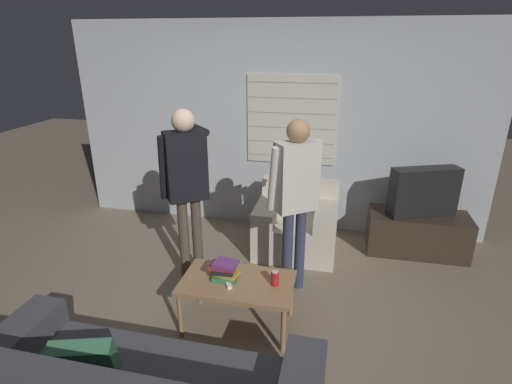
{
  "coord_description": "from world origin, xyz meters",
  "views": [
    {
      "loc": [
        0.81,
        -2.81,
        2.32
      ],
      "look_at": [
        0.08,
        0.56,
        1.0
      ],
      "focal_mm": 28.0,
      "sensor_mm": 36.0,
      "label": 1
    }
  ],
  "objects_px": {
    "person_right_standing": "(295,188)",
    "spare_remote": "(228,284)",
    "person_left_standing": "(186,176)",
    "book_stack": "(225,270)",
    "tv": "(424,192)",
    "armchair_beige": "(297,224)",
    "coffee_table": "(237,286)",
    "soda_can": "(275,278)"
  },
  "relations": [
    {
      "from": "coffee_table",
      "to": "armchair_beige",
      "type": "bearing_deg",
      "value": 77.39
    },
    {
      "from": "tv",
      "to": "book_stack",
      "type": "bearing_deg",
      "value": 20.96
    },
    {
      "from": "armchair_beige",
      "to": "soda_can",
      "type": "distance_m",
      "value": 1.47
    },
    {
      "from": "tv",
      "to": "person_left_standing",
      "type": "distance_m",
      "value": 2.59
    },
    {
      "from": "tv",
      "to": "book_stack",
      "type": "xyz_separation_m",
      "value": [
        -1.8,
        -1.66,
        -0.23
      ]
    },
    {
      "from": "armchair_beige",
      "to": "spare_remote",
      "type": "xyz_separation_m",
      "value": [
        -0.38,
        -1.54,
        0.15
      ]
    },
    {
      "from": "person_left_standing",
      "to": "soda_can",
      "type": "height_order",
      "value": "person_left_standing"
    },
    {
      "from": "coffee_table",
      "to": "tv",
      "type": "height_order",
      "value": "tv"
    },
    {
      "from": "person_right_standing",
      "to": "soda_can",
      "type": "bearing_deg",
      "value": -132.24
    },
    {
      "from": "coffee_table",
      "to": "tv",
      "type": "distance_m",
      "value": 2.41
    },
    {
      "from": "coffee_table",
      "to": "spare_remote",
      "type": "height_order",
      "value": "spare_remote"
    },
    {
      "from": "person_right_standing",
      "to": "book_stack",
      "type": "bearing_deg",
      "value": -163.67
    },
    {
      "from": "tv",
      "to": "spare_remote",
      "type": "height_order",
      "value": "tv"
    },
    {
      "from": "person_right_standing",
      "to": "spare_remote",
      "type": "xyz_separation_m",
      "value": [
        -0.44,
        -0.73,
        -0.61
      ]
    },
    {
      "from": "person_left_standing",
      "to": "person_right_standing",
      "type": "xyz_separation_m",
      "value": [
        1.04,
        0.03,
        -0.05
      ]
    },
    {
      "from": "coffee_table",
      "to": "book_stack",
      "type": "xyz_separation_m",
      "value": [
        -0.11,
        0.02,
        0.12
      ]
    },
    {
      "from": "person_left_standing",
      "to": "book_stack",
      "type": "xyz_separation_m",
      "value": [
        0.54,
        -0.61,
        -0.59
      ]
    },
    {
      "from": "person_left_standing",
      "to": "book_stack",
      "type": "height_order",
      "value": "person_left_standing"
    },
    {
      "from": "person_left_standing",
      "to": "spare_remote",
      "type": "bearing_deg",
      "value": -84.07
    },
    {
      "from": "tv",
      "to": "person_left_standing",
      "type": "relative_size",
      "value": 0.44
    },
    {
      "from": "tv",
      "to": "spare_remote",
      "type": "relative_size",
      "value": 5.77
    },
    {
      "from": "person_right_standing",
      "to": "book_stack",
      "type": "distance_m",
      "value": 0.97
    },
    {
      "from": "armchair_beige",
      "to": "tv",
      "type": "xyz_separation_m",
      "value": [
        1.36,
        0.2,
        0.44
      ]
    },
    {
      "from": "armchair_beige",
      "to": "soda_can",
      "type": "bearing_deg",
      "value": 89.56
    },
    {
      "from": "person_right_standing",
      "to": "soda_can",
      "type": "height_order",
      "value": "person_right_standing"
    },
    {
      "from": "person_right_standing",
      "to": "spare_remote",
      "type": "bearing_deg",
      "value": -157.28
    },
    {
      "from": "armchair_beige",
      "to": "spare_remote",
      "type": "bearing_deg",
      "value": 76.09
    },
    {
      "from": "armchair_beige",
      "to": "person_right_standing",
      "type": "xyz_separation_m",
      "value": [
        0.05,
        -0.81,
        0.76
      ]
    },
    {
      "from": "tv",
      "to": "person_right_standing",
      "type": "xyz_separation_m",
      "value": [
        -1.31,
        -1.02,
        0.32
      ]
    },
    {
      "from": "person_left_standing",
      "to": "spare_remote",
      "type": "height_order",
      "value": "person_left_standing"
    },
    {
      "from": "soda_can",
      "to": "spare_remote",
      "type": "bearing_deg",
      "value": -167.13
    },
    {
      "from": "tv",
      "to": "soda_can",
      "type": "relative_size",
      "value": 6.11
    },
    {
      "from": "person_left_standing",
      "to": "book_stack",
      "type": "bearing_deg",
      "value": -82.9
    },
    {
      "from": "coffee_table",
      "to": "person_left_standing",
      "type": "bearing_deg",
      "value": 136.02
    },
    {
      "from": "tv",
      "to": "coffee_table",
      "type": "bearing_deg",
      "value": 22.99
    },
    {
      "from": "book_stack",
      "to": "spare_remote",
      "type": "bearing_deg",
      "value": -59.04
    },
    {
      "from": "armchair_beige",
      "to": "book_stack",
      "type": "bearing_deg",
      "value": 73.37
    },
    {
      "from": "coffee_table",
      "to": "book_stack",
      "type": "bearing_deg",
      "value": 171.71
    },
    {
      "from": "armchair_beige",
      "to": "book_stack",
      "type": "distance_m",
      "value": 1.54
    },
    {
      "from": "tv",
      "to": "book_stack",
      "type": "height_order",
      "value": "tv"
    },
    {
      "from": "person_left_standing",
      "to": "spare_remote",
      "type": "distance_m",
      "value": 1.13
    },
    {
      "from": "person_right_standing",
      "to": "spare_remote",
      "type": "relative_size",
      "value": 12.65
    }
  ]
}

